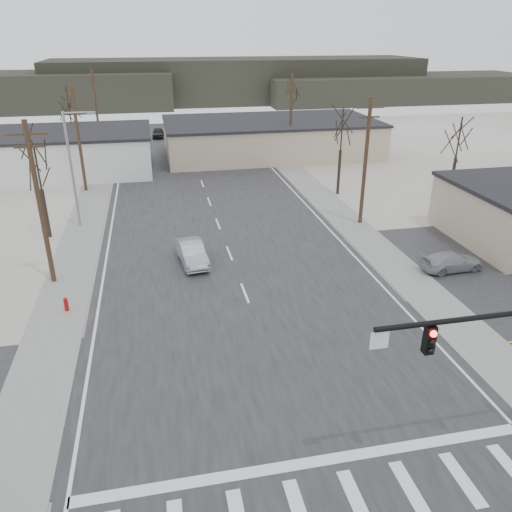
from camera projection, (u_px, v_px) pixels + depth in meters
The scene contains 25 objects.
ground at pixel (277, 376), 22.87m from camera, with size 140.00×140.00×0.00m, color silver.
main_road at pixel (227, 248), 36.25m from camera, with size 18.00×110.00×0.05m, color black.
cross_road at pixel (277, 375), 22.87m from camera, with size 90.00×10.00×0.04m, color black.
sidewalk_left at pixel (83, 234), 38.74m from camera, with size 3.00×90.00×0.06m, color gray.
sidewalk_right at pixel (341, 215), 42.66m from camera, with size 3.00×90.00×0.06m, color gray.
fire_hydrant at pixel (66, 304), 27.94m from camera, with size 0.24×0.24×0.87m.
building_left_far at pixel (48, 152), 54.67m from camera, with size 22.30×12.30×4.50m.
building_right_far at pixel (270, 137), 63.09m from camera, with size 26.30×14.30×4.30m.
upole_left_b at pixel (39, 203), 29.30m from camera, with size 2.20×0.30×10.00m.
upole_left_c at pixel (79, 137), 47.14m from camera, with size 2.20×0.30×10.00m.
upole_left_d at pixel (96, 108), 64.98m from camera, with size 2.20×0.30×10.00m.
upole_right_a at pixel (366, 160), 38.90m from camera, with size 2.20×0.30×10.00m.
upole_right_b at pixel (291, 117), 58.53m from camera, with size 2.20×0.30×10.00m.
streetlight_main at pixel (73, 164), 38.40m from camera, with size 2.40×0.25×9.00m.
tree_left_near at pixel (38, 170), 36.15m from camera, with size 3.30×3.30×7.35m.
tree_right_mid at pixel (342, 132), 45.93m from camera, with size 3.74×3.74×8.33m.
tree_left_far at pixel (69, 107), 58.73m from camera, with size 3.96×3.96×8.82m.
tree_right_far at pixel (292, 100), 69.73m from camera, with size 3.52×3.52×7.84m.
tree_lot at pixel (459, 140), 44.27m from camera, with size 3.52×3.52×7.84m.
hill_center at pixel (238, 80), 109.43m from camera, with size 80.00×18.00×9.00m, color #333026.
hill_right at pixel (398, 88), 111.27m from camera, with size 60.00×18.00×5.50m, color #333026.
sedan_crossing at pixel (192, 253), 33.63m from camera, with size 1.54×4.42×1.46m, color gray.
car_far_a at pixel (207, 145), 65.51m from camera, with size 2.05×5.05×1.47m, color black.
car_far_b at pixel (158, 133), 73.40m from camera, with size 1.59×3.96×1.35m, color black.
car_parked_silver at pixel (452, 262), 32.67m from camera, with size 1.69×4.16×1.21m, color gray.
Camera 1 is at (-4.71, -17.99, 14.44)m, focal length 35.00 mm.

